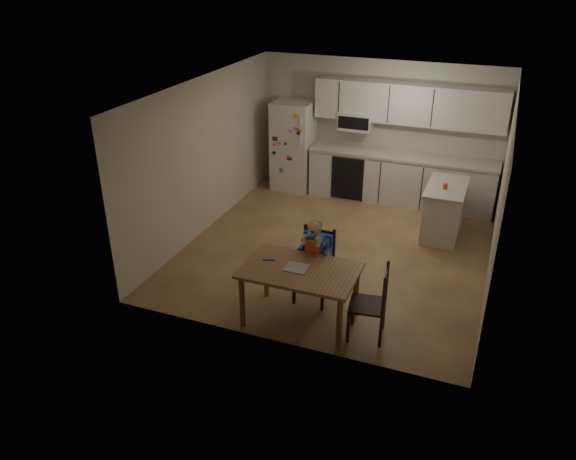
# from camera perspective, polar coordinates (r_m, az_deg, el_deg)

# --- Properties ---
(room) EXTENTS (4.52, 5.01, 2.51)m
(room) POSITION_cam_1_polar(r_m,az_deg,el_deg) (8.76, 6.21, 6.73)
(room) COLOR brown
(room) RESTS_ON ground
(refrigerator) EXTENTS (0.72, 0.70, 1.70)m
(refrigerator) POSITION_cam_1_polar(r_m,az_deg,el_deg) (10.85, 0.57, 8.56)
(refrigerator) COLOR silver
(refrigerator) RESTS_ON ground
(kitchen_run) EXTENTS (3.37, 0.62, 2.15)m
(kitchen_run) POSITION_cam_1_polar(r_m,az_deg,el_deg) (10.41, 11.45, 7.41)
(kitchen_run) COLOR silver
(kitchen_run) RESTS_ON ground
(kitchen_island) EXTENTS (0.60, 1.15, 0.85)m
(kitchen_island) POSITION_cam_1_polar(r_m,az_deg,el_deg) (9.43, 15.54, 1.96)
(kitchen_island) COLOR silver
(kitchen_island) RESTS_ON ground
(red_cup) EXTENTS (0.07, 0.07, 0.09)m
(red_cup) POSITION_cam_1_polar(r_m,az_deg,el_deg) (9.13, 15.69, 4.30)
(red_cup) COLOR #CA4416
(red_cup) RESTS_ON kitchen_island
(dining_table) EXTENTS (1.39, 0.90, 0.75)m
(dining_table) POSITION_cam_1_polar(r_m,az_deg,el_deg) (6.84, 1.25, -4.71)
(dining_table) COLOR olive
(dining_table) RESTS_ON ground
(napkin) EXTENTS (0.28, 0.24, 0.01)m
(napkin) POSITION_cam_1_polar(r_m,az_deg,el_deg) (6.80, 0.86, -3.86)
(napkin) COLOR #B0B0B5
(napkin) RESTS_ON dining_table
(toddler_spoon) EXTENTS (0.12, 0.06, 0.02)m
(toddler_spoon) POSITION_cam_1_polar(r_m,az_deg,el_deg) (6.97, -2.06, -3.05)
(toddler_spoon) COLOR blue
(toddler_spoon) RESTS_ON dining_table
(chair_booster) EXTENTS (0.44, 0.44, 1.16)m
(chair_booster) POSITION_cam_1_polar(r_m,az_deg,el_deg) (7.28, 2.81, -2.18)
(chair_booster) COLOR black
(chair_booster) RESTS_ON ground
(chair_side) EXTENTS (0.47, 0.47, 0.95)m
(chair_side) POSITION_cam_1_polar(r_m,az_deg,el_deg) (6.69, 8.94, -6.93)
(chair_side) COLOR black
(chair_side) RESTS_ON ground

